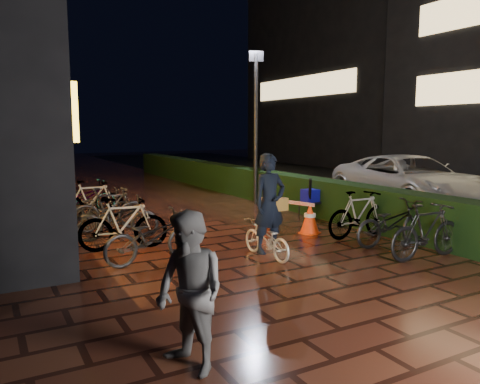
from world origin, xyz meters
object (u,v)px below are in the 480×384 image
traffic_barrier (287,215)px  van (410,181)px  cart_assembly (311,197)px  bystander_person (190,293)px  cyclist (268,220)px

traffic_barrier → van: bearing=10.7°
van → cart_assembly: van is taller
bystander_person → cart_assembly: 8.16m
van → cyclist: bearing=-147.1°
bystander_person → traffic_barrier: (4.52, 4.94, -0.45)m
van → cyclist: size_ratio=2.90×
bystander_person → cyclist: bearing=121.8°
cyclist → traffic_barrier: size_ratio=1.13×
bystander_person → traffic_barrier: bystander_person is taller
van → cart_assembly: 3.92m
cyclist → cart_assembly: 4.03m
traffic_barrier → cart_assembly: bearing=30.9°
cart_assembly → traffic_barrier: bearing=-149.1°
bystander_person → van: bystander_person is taller
van → traffic_barrier: (-5.21, -0.98, -0.43)m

